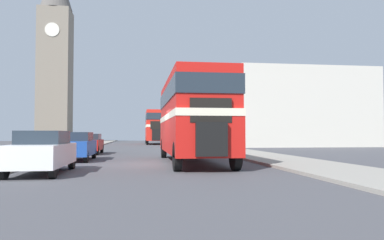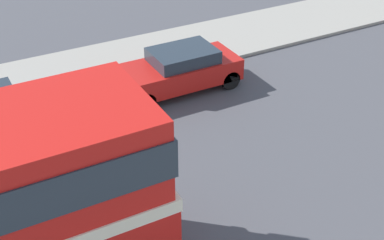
% 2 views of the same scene
% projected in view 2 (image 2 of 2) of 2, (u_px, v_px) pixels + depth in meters
% --- Properties ---
extents(car_parked_far, '(1.68, 3.94, 1.41)m').
position_uv_depth(car_parked_far, '(180.00, 69.00, 17.29)').
color(car_parked_far, red).
rests_on(car_parked_far, ground_plane).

